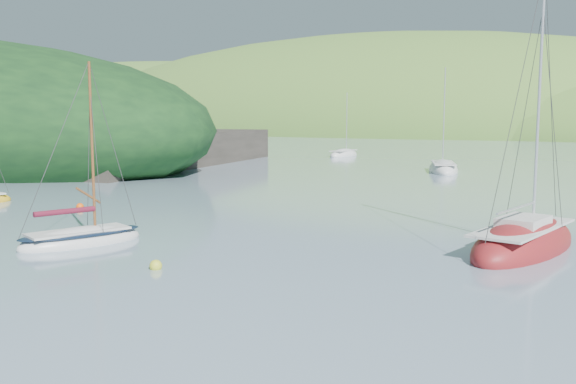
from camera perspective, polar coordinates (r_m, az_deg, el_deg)
The scene contains 7 objects.
ground at distance 25.91m, azimuth -12.83°, elevation -5.73°, with size 700.00×700.00×0.00m, color #7489A0.
shoreline_hills at distance 192.75m, azimuth 22.43°, elevation 4.85°, with size 690.00×135.00×56.00m.
daysailer_white at distance 29.25m, azimuth -17.92°, elevation -4.04°, with size 3.66×5.82×8.40m.
sloop_red at distance 28.30m, azimuth 20.22°, elevation -4.44°, with size 4.21×8.83×12.54m.
distant_sloop_a at distance 63.42m, azimuth 13.62°, elevation 1.92°, with size 5.22×8.05×10.84m.
distant_sloop_c at distance 84.40m, azimuth 4.98°, elevation 3.31°, with size 2.36×6.36×9.01m.
mooring_buoys at distance 31.21m, azimuth -15.57°, elevation -3.42°, with size 14.42×9.37×0.46m.
Camera 1 is at (17.41, -18.33, 5.66)m, focal length 40.00 mm.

